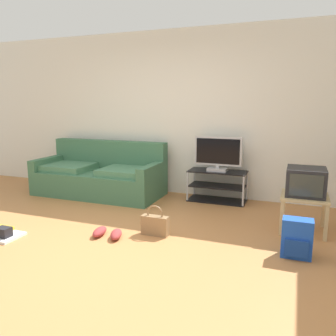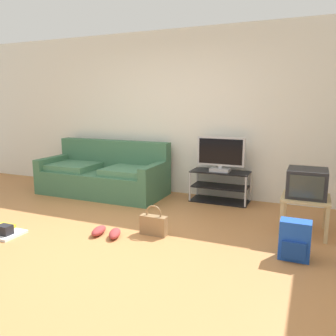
% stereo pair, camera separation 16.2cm
% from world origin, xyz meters
% --- Properties ---
extents(ground_plane, '(9.00, 9.80, 0.02)m').
position_xyz_m(ground_plane, '(0.00, 0.00, -0.01)').
color(ground_plane, '#B27542').
extents(wall_back, '(9.00, 0.10, 2.70)m').
position_xyz_m(wall_back, '(0.00, 2.45, 1.35)').
color(wall_back, silver).
rests_on(wall_back, ground_plane).
extents(couch, '(2.12, 0.94, 0.88)m').
position_xyz_m(couch, '(-1.14, 1.87, 0.31)').
color(couch, '#3D6B4C').
rests_on(couch, ground_plane).
extents(tv_stand, '(0.90, 0.41, 0.49)m').
position_xyz_m(tv_stand, '(0.81, 2.15, 0.24)').
color(tv_stand, black).
rests_on(tv_stand, ground_plane).
extents(flat_tv, '(0.73, 0.22, 0.54)m').
position_xyz_m(flat_tv, '(0.81, 2.12, 0.75)').
color(flat_tv, '#B2B2B7').
rests_on(flat_tv, tv_stand).
extents(side_table, '(0.53, 0.53, 0.45)m').
position_xyz_m(side_table, '(2.07, 1.24, 0.38)').
color(side_table, tan).
rests_on(side_table, ground_plane).
extents(crt_tv, '(0.44, 0.44, 0.33)m').
position_xyz_m(crt_tv, '(2.07, 1.26, 0.61)').
color(crt_tv, '#232326').
rests_on(crt_tv, side_table).
extents(backpack, '(0.29, 0.25, 0.40)m').
position_xyz_m(backpack, '(2.00, 0.46, 0.19)').
color(backpack, blue).
rests_on(backpack, ground_plane).
extents(handbag, '(0.32, 0.11, 0.36)m').
position_xyz_m(handbag, '(0.45, 0.49, 0.13)').
color(handbag, olive).
rests_on(handbag, ground_plane).
extents(sneakers_pair, '(0.41, 0.31, 0.09)m').
position_xyz_m(sneakers_pair, '(-0.05, 0.24, 0.04)').
color(sneakers_pair, '#993333').
rests_on(sneakers_pair, ground_plane).
extents(floor_tray, '(0.44, 0.34, 0.14)m').
position_xyz_m(floor_tray, '(-1.20, -0.21, 0.04)').
color(floor_tray, silver).
rests_on(floor_tray, ground_plane).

